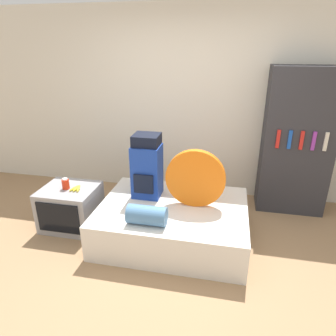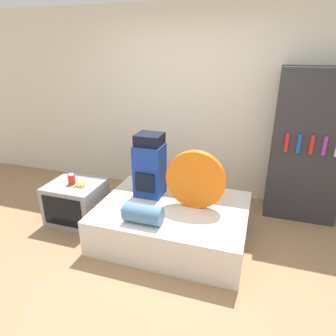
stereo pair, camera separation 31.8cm
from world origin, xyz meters
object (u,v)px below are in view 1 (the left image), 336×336
at_px(tent_bag, 195,179).
at_px(bookshelf, 297,142).
at_px(sleeping_roll, 147,215).
at_px(canister, 66,184).
at_px(backpack, 147,167).
at_px(television, 71,207).

height_order(tent_bag, bookshelf, bookshelf).
distance_m(tent_bag, bookshelf, 1.52).
relative_size(tent_bag, sleeping_roll, 1.65).
height_order(tent_bag, canister, tent_bag).
distance_m(backpack, bookshelf, 1.94).
distance_m(sleeping_roll, television, 1.18).
xyz_separation_m(canister, bookshelf, (2.69, 1.03, 0.36)).
distance_m(canister, bookshelf, 2.90).
bearing_deg(television, backpack, 12.67).
xyz_separation_m(tent_bag, television, (-1.50, -0.07, -0.49)).
height_order(backpack, canister, backpack).
bearing_deg(tent_bag, bookshelf, 38.97).
bearing_deg(tent_bag, canister, -176.87).
xyz_separation_m(sleeping_roll, television, (-1.08, 0.40, -0.26)).
bearing_deg(backpack, television, -167.33).
distance_m(tent_bag, television, 1.58).
distance_m(sleeping_roll, bookshelf, 2.18).
xyz_separation_m(television, bookshelf, (2.67, 1.02, 0.68)).
relative_size(backpack, television, 1.16).
height_order(backpack, bookshelf, bookshelf).
relative_size(sleeping_roll, television, 0.62).
distance_m(sleeping_roll, canister, 1.17).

